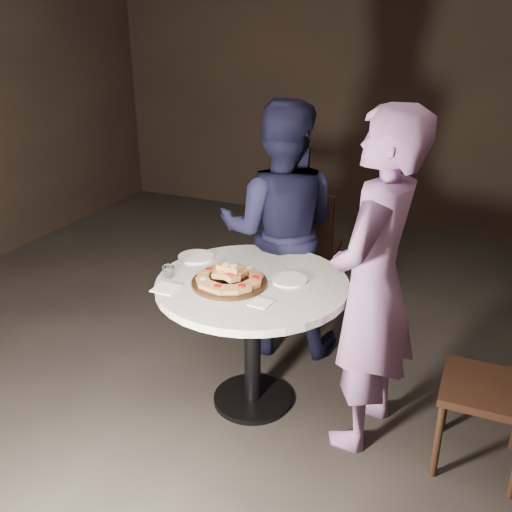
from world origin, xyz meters
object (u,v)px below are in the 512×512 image
Objects in this scene: table at (252,305)px; focaccia_pile at (230,276)px; chair_far at (304,244)px; chair_right at (510,381)px; diner_teal at (373,286)px; water_glass at (168,272)px; serving_board at (229,282)px; diner_navy at (280,230)px.

table is 0.23m from focaccia_pile.
table is 1.15m from chair_far.
chair_right is 0.79m from diner_teal.
chair_far is 1.11× the size of chair_right.
chair_far reaches higher than water_glass.
serving_board is 5.84× the size of water_glass.
serving_board is 0.36m from water_glass.
diner_navy is 0.94× the size of diner_teal.
focaccia_pile is 5.27× the size of water_glass.
serving_board is 0.24× the size of diner_navy.
serving_board is 0.41× the size of chair_far.
chair_far is 1.85m from chair_right.
diner_teal reaches higher than chair_right.
table is 1.31× the size of chair_right.
chair_far reaches higher than focaccia_pile.
serving_board is 0.04m from focaccia_pile.
diner_teal is at bearing 7.40° from water_glass.
table is at bearing -82.32° from diner_teal.
focaccia_pile reaches higher than serving_board.
focaccia_pile is 0.36m from water_glass.
table is at bearing 83.83° from diner_navy.
chair_right reaches higher than water_glass.
serving_board is 0.77m from diner_navy.
chair_right is at bearing 97.50° from diner_teal.
serving_board reaches higher than table.
diner_navy is (-0.11, 0.68, 0.20)m from table.
chair_far is at bearing -128.70° from chair_right.
water_glass is (-0.35, -0.06, -0.01)m from focaccia_pile.
chair_far is at bearing -106.60° from diner_navy.
water_glass is 0.04× the size of diner_navy.
diner_navy is at bearing -123.97° from diner_teal.
chair_far is (0.35, 1.29, -0.25)m from water_glass.
chair_far is at bearing 94.85° from table.
serving_board is at bearing 9.27° from water_glass.
diner_teal is at bearing 6.53° from serving_board.
chair_right reaches higher than serving_board.
chair_far is (-0.10, 1.14, -0.07)m from table.
serving_board is 0.23× the size of diner_teal.
chair_far is at bearing 90.01° from focaccia_pile.
focaccia_pile is at bearing 50.15° from serving_board.
diner_teal reaches higher than table.
diner_teal reaches higher than serving_board.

